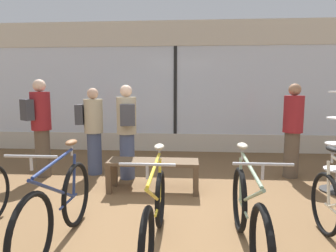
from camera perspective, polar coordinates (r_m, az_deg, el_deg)
name	(u,v)px	position (r m, az deg, el deg)	size (l,w,h in m)	color
ground_plane	(156,227)	(3.67, -2.28, -18.68)	(24.00, 24.00, 0.00)	brown
shop_back_wall	(175,86)	(7.45, 1.41, 7.63)	(12.00, 0.08, 3.20)	beige
bicycle_left	(58,208)	(3.32, -20.22, -14.44)	(0.46, 1.73, 1.06)	black
bicycle_center	(155,214)	(3.10, -2.53, -16.39)	(0.46, 1.72, 1.01)	black
bicycle_right	(248,216)	(3.08, 15.03, -16.29)	(0.46, 1.79, 1.04)	black
display_bench	(153,166)	(4.69, -2.83, -7.63)	(1.40, 0.44, 0.49)	brown
customer_near_rack	(93,128)	(5.67, -14.16, -0.45)	(0.52, 0.39, 1.60)	#424C6B
customer_by_window	(127,129)	(5.25, -7.85, -0.57)	(0.42, 0.54, 1.65)	#424C6B
customer_mid_floor	(293,129)	(5.74, 22.66, -0.49)	(0.34, 0.34, 1.68)	brown
customer_near_bench	(40,125)	(5.80, -23.14, 0.22)	(0.51, 0.56, 1.75)	brown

